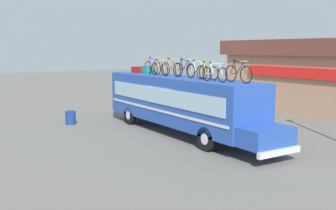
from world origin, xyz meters
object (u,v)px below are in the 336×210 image
object	(u,v)px
rooftop_bicycle_2	(159,68)
rooftop_bicycle_3	(171,69)
rooftop_bicycle_4	(184,69)
rooftop_bicycle_6	(207,72)
luggage_bag_1	(137,70)
rooftop_bicycle_1	(153,67)
bus	(180,101)
luggage_bag_3	(149,70)
luggage_bag_2	(141,70)
rooftop_bicycle_7	(214,73)
rooftop_bicycle_5	(197,71)
rooftop_bicycle_8	(238,73)
trash_bin	(71,118)

from	to	relation	value
rooftop_bicycle_2	rooftop_bicycle_3	size ratio (longest dim) A/B	0.96
rooftop_bicycle_4	rooftop_bicycle_6	distance (m)	1.96
luggage_bag_1	rooftop_bicycle_1	size ratio (longest dim) A/B	0.38
bus	rooftop_bicycle_1	xyz separation A→B (m)	(-2.65, -0.09, 1.65)
rooftop_bicycle_3	rooftop_bicycle_4	bearing A→B (deg)	10.92
luggage_bag_3	rooftop_bicycle_4	world-z (taller)	rooftop_bicycle_4
luggage_bag_2	luggage_bag_3	bearing A→B (deg)	7.01
bus	rooftop_bicycle_1	bearing A→B (deg)	-178.08
luggage_bag_2	rooftop_bicycle_7	distance (m)	7.30
rooftop_bicycle_2	rooftop_bicycle_3	world-z (taller)	rooftop_bicycle_3
luggage_bag_1	rooftop_bicycle_5	bearing A→B (deg)	0.18
rooftop_bicycle_5	rooftop_bicycle_8	world-z (taller)	rooftop_bicycle_8
luggage_bag_3	rooftop_bicycle_2	size ratio (longest dim) A/B	0.34
rooftop_bicycle_1	rooftop_bicycle_8	xyz separation A→B (m)	(6.82, 0.27, -0.00)
rooftop_bicycle_3	rooftop_bicycle_7	world-z (taller)	rooftop_bicycle_3
luggage_bag_2	trash_bin	bearing A→B (deg)	-110.21
luggage_bag_3	rooftop_bicycle_7	size ratio (longest dim) A/B	0.34
rooftop_bicycle_6	rooftop_bicycle_7	bearing A→B (deg)	-20.64
luggage_bag_2	rooftop_bicycle_5	xyz separation A→B (m)	(5.38, 0.17, 0.19)
bus	luggage_bag_3	world-z (taller)	luggage_bag_3
bus	luggage_bag_3	bearing A→B (deg)	178.79
rooftop_bicycle_2	rooftop_bicycle_6	size ratio (longest dim) A/B	1.05
rooftop_bicycle_2	rooftop_bicycle_3	bearing A→B (deg)	8.22
luggage_bag_1	trash_bin	xyz separation A→B (m)	(-0.70, -4.10, -2.74)
bus	trash_bin	distance (m)	6.97
bus	rooftop_bicycle_6	xyz separation A→B (m)	(2.15, 0.07, 1.60)
rooftop_bicycle_5	luggage_bag_1	bearing A→B (deg)	-179.82
rooftop_bicycle_6	rooftop_bicycle_3	bearing A→B (deg)	-177.78
luggage_bag_2	luggage_bag_3	xyz separation A→B (m)	(0.74, 0.09, 0.04)
rooftop_bicycle_3	rooftop_bicycle_7	xyz separation A→B (m)	(3.92, -0.27, -0.04)
luggage_bag_1	rooftop_bicycle_7	world-z (taller)	rooftop_bicycle_7
luggage_bag_1	rooftop_bicycle_8	world-z (taller)	rooftop_bicycle_8
rooftop_bicycle_2	rooftop_bicycle_4	xyz separation A→B (m)	(1.94, 0.33, 0.03)
luggage_bag_3	rooftop_bicycle_5	xyz separation A→B (m)	(4.64, 0.07, 0.15)
rooftop_bicycle_4	rooftop_bicycle_6	xyz separation A→B (m)	(1.96, -0.07, -0.03)
rooftop_bicycle_7	trash_bin	world-z (taller)	rooftop_bicycle_7
luggage_bag_1	rooftop_bicycle_7	size ratio (longest dim) A/B	0.40
rooftop_bicycle_6	rooftop_bicycle_8	distance (m)	2.02
bus	rooftop_bicycle_6	size ratio (longest dim) A/B	7.71
rooftop_bicycle_4	rooftop_bicycle_3	bearing A→B (deg)	-169.08
luggage_bag_1	bus	bearing A→B (deg)	-1.48
luggage_bag_3	rooftop_bicycle_1	size ratio (longest dim) A/B	0.32
rooftop_bicycle_5	rooftop_bicycle_8	size ratio (longest dim) A/B	0.99
bus	luggage_bag_2	size ratio (longest dim) A/B	18.15
trash_bin	rooftop_bicycle_4	bearing A→B (deg)	35.50
rooftop_bicycle_1	trash_bin	distance (m)	5.70
luggage_bag_1	rooftop_bicycle_8	distance (m)	9.05
luggage_bag_2	rooftop_bicycle_4	distance (m)	4.32
rooftop_bicycle_2	trash_bin	bearing A→B (deg)	-135.28
luggage_bag_2	rooftop_bicycle_2	xyz separation A→B (m)	(2.37, -0.16, 0.18)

